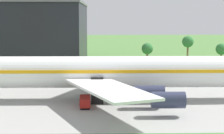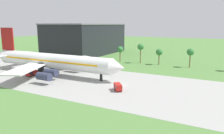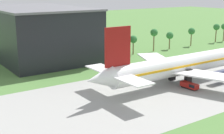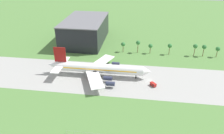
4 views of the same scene
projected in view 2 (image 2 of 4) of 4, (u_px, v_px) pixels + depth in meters
ground_plane at (120, 85)px, 79.08m from camera, size 600.00×600.00×0.00m
taxiway_strip at (120, 85)px, 79.08m from camera, size 320.00×44.00×0.02m
jet_airliner at (49, 61)px, 96.14m from camera, size 73.10×51.66×20.07m
baggage_tug at (118, 87)px, 71.99m from camera, size 4.31×4.64×2.35m
fuel_truck at (32, 73)px, 93.25m from camera, size 2.27×6.07×1.88m
terminal_building at (86, 39)px, 163.33m from camera, size 36.72×61.20×22.14m
palm_tree_row at (192, 52)px, 109.46m from camera, size 81.48×3.60×11.12m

